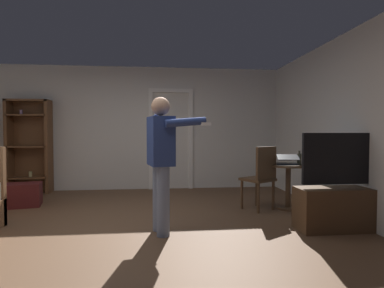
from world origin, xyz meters
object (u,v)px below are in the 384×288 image
at_px(person_blue_shirt, 162,156).
at_px(side_table, 288,179).
at_px(tv_flatscreen, 343,202).
at_px(bottle_on_table, 299,159).
at_px(laptop, 287,161).
at_px(bookshelf, 30,143).
at_px(wooden_chair, 261,175).
at_px(suitcase_dark, 19,195).

bearing_deg(person_blue_shirt, side_table, 25.96).
relative_size(tv_flatscreen, side_table, 1.71).
distance_m(side_table, person_blue_shirt, 2.25).
bearing_deg(bottle_on_table, side_table, 150.26).
bearing_deg(person_blue_shirt, laptop, 25.43).
height_order(tv_flatscreen, bottle_on_table, tv_flatscreen).
relative_size(bookshelf, side_table, 2.64).
bearing_deg(side_table, bookshelf, 158.69).
height_order(bottle_on_table, person_blue_shirt, person_blue_shirt).
relative_size(bottle_on_table, wooden_chair, 0.22).
xyz_separation_m(laptop, bottle_on_table, (0.18, -0.04, 0.04)).
bearing_deg(person_blue_shirt, suitcase_dark, 145.95).
bearing_deg(bottle_on_table, tv_flatscreen, -83.57).
bearing_deg(wooden_chair, side_table, 5.12).
distance_m(tv_flatscreen, suitcase_dark, 4.82).
xyz_separation_m(bookshelf, laptop, (4.54, -1.83, -0.24)).
relative_size(tv_flatscreen, bottle_on_table, 5.40).
xyz_separation_m(side_table, suitcase_dark, (-4.27, 0.58, -0.28)).
height_order(laptop, suitcase_dark, laptop).
height_order(person_blue_shirt, suitcase_dark, person_blue_shirt).
distance_m(tv_flatscreen, side_table, 1.10).
xyz_separation_m(tv_flatscreen, person_blue_shirt, (-2.23, 0.10, 0.58)).
bearing_deg(side_table, person_blue_shirt, -154.04).
xyz_separation_m(wooden_chair, person_blue_shirt, (-1.53, -0.93, 0.38)).
distance_m(wooden_chair, suitcase_dark, 3.89).
bearing_deg(side_table, laptop, -133.78).
bearing_deg(wooden_chair, person_blue_shirt, -148.89).
relative_size(wooden_chair, suitcase_dark, 1.56).
bearing_deg(bookshelf, bottle_on_table, -21.58).
distance_m(laptop, bottle_on_table, 0.19).
bearing_deg(person_blue_shirt, wooden_chair, 31.11).
bearing_deg(side_table, tv_flatscreen, -76.73).
height_order(bookshelf, laptop, bookshelf).
relative_size(side_table, wooden_chair, 0.71).
relative_size(person_blue_shirt, suitcase_dark, 2.55).
height_order(tv_flatscreen, person_blue_shirt, person_blue_shirt).
bearing_deg(person_blue_shirt, bookshelf, 133.36).
distance_m(wooden_chair, person_blue_shirt, 1.83).
xyz_separation_m(side_table, laptop, (-0.04, -0.04, 0.28)).
bearing_deg(bookshelf, suitcase_dark, -75.57).
distance_m(person_blue_shirt, suitcase_dark, 2.86).
relative_size(laptop, person_blue_shirt, 0.24).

